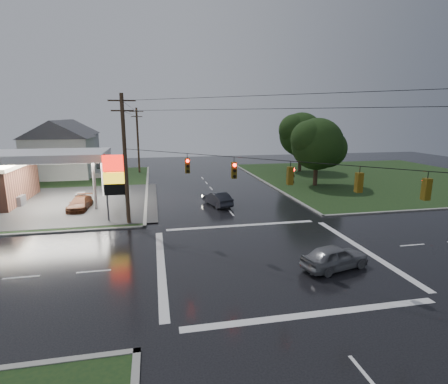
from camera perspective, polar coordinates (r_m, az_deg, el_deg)
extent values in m
plane|color=black|center=(23.77, 7.16, -10.48)|extent=(120.00, 120.00, 0.00)
cube|color=black|center=(58.04, 23.58, 2.20)|extent=(36.00, 36.00, 0.08)
cube|color=#2D2D2D|center=(41.78, -29.05, -1.84)|extent=(26.00, 18.00, 0.02)
cylinder|color=silver|center=(36.80, -20.39, 1.07)|extent=(0.30, 0.30, 5.00)
cylinder|color=silver|center=(45.11, -31.89, 1.92)|extent=(0.30, 0.30, 5.00)
cylinder|color=silver|center=(42.65, -19.21, 2.60)|extent=(0.30, 0.30, 5.00)
cube|color=silver|center=(40.40, -27.09, 5.31)|extent=(12.00, 8.00, 0.80)
cube|color=white|center=(40.44, -27.03, 4.72)|extent=(11.40, 7.40, 0.04)
cube|color=#59595E|center=(42.00, -30.41, -1.27)|extent=(0.80, 1.60, 1.10)
cube|color=#59595E|center=(40.43, -22.36, -0.96)|extent=(0.80, 1.60, 1.10)
cylinder|color=#59595E|center=(32.09, -18.64, 0.56)|extent=(0.16, 0.16, 6.00)
cylinder|color=#59595E|center=(31.93, -15.79, 0.68)|extent=(0.16, 0.16, 6.00)
cube|color=red|center=(31.65, -17.47, 4.52)|extent=(2.00, 0.35, 1.40)
cube|color=gold|center=(31.84, -17.32, 2.20)|extent=(2.00, 0.35, 1.00)
cube|color=black|center=(32.02, -17.21, 0.44)|extent=(2.00, 0.35, 1.00)
cylinder|color=#382619|center=(30.53, -15.82, 4.93)|extent=(0.32, 0.32, 11.00)
cube|color=#382619|center=(30.34, -16.37, 14.14)|extent=(2.20, 0.12, 0.12)
cube|color=#382619|center=(30.32, -16.28, 12.63)|extent=(1.80, 0.12, 0.12)
cylinder|color=#382619|center=(58.90, -13.87, 8.11)|extent=(0.32, 0.32, 10.50)
cube|color=#382619|center=(58.78, -14.11, 12.63)|extent=(2.20, 0.12, 0.12)
cube|color=#382619|center=(58.77, -14.07, 11.85)|extent=(1.80, 0.12, 0.12)
cube|color=#59470C|center=(25.84, -5.99, 4.29)|extent=(0.34, 0.34, 1.10)
cylinder|color=#FF0C07|center=(25.59, -5.96, 5.07)|extent=(0.22, 0.08, 0.22)
cube|color=#59470C|center=(23.51, 1.64, 3.56)|extent=(0.34, 0.34, 1.10)
cylinder|color=#FF0C07|center=(23.26, 1.76, 4.41)|extent=(0.22, 0.08, 0.22)
cube|color=#59470C|center=(21.68, 10.73, 2.61)|extent=(0.34, 0.34, 1.10)
cylinder|color=#FF0C07|center=(21.70, 11.26, 3.62)|extent=(0.08, 0.22, 0.22)
cube|color=#59470C|center=(20.50, 21.16, 1.44)|extent=(0.34, 0.34, 1.10)
cylinder|color=#FF0C07|center=(20.60, 20.94, 2.58)|extent=(0.22, 0.08, 0.22)
cube|color=#59470C|center=(20.09, 30.14, 0.39)|extent=(0.34, 0.34, 1.10)
cylinder|color=#FF0C07|center=(20.17, 29.88, 1.57)|extent=(0.22, 0.08, 0.22)
cube|color=silver|center=(58.71, -25.15, 5.09)|extent=(9.00, 8.00, 6.00)
cube|color=gray|center=(58.02, -19.83, 2.86)|extent=(1.60, 4.80, 0.80)
cube|color=silver|center=(70.57, -23.73, 6.23)|extent=(9.00, 8.00, 6.00)
cube|color=gray|center=(69.93, -19.29, 4.39)|extent=(1.60, 4.80, 0.80)
cylinder|color=black|center=(48.16, 14.76, 3.94)|extent=(0.56, 0.56, 5.04)
sphere|color=black|center=(47.83, 14.96, 7.57)|extent=(6.80, 6.80, 6.80)
sphere|color=black|center=(48.92, 16.56, 6.83)|extent=(5.10, 5.10, 5.10)
sphere|color=black|center=(46.83, 13.72, 8.43)|extent=(4.76, 4.76, 4.76)
cylinder|color=black|center=(60.17, 12.33, 5.92)|extent=(0.56, 0.56, 5.60)
sphere|color=black|center=(59.91, 12.48, 9.15)|extent=(7.20, 7.20, 7.20)
sphere|color=black|center=(60.97, 13.90, 8.47)|extent=(5.40, 5.40, 5.40)
sphere|color=black|center=(58.94, 11.38, 9.93)|extent=(5.04, 5.04, 5.04)
imported|color=#212229|center=(36.45, -1.10, -1.10)|extent=(2.70, 4.67, 1.45)
imported|color=slate|center=(22.70, 17.62, -10.08)|extent=(4.69, 2.82, 1.49)
imported|color=#532613|center=(37.70, -22.47, -1.73)|extent=(2.16, 4.57, 1.29)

